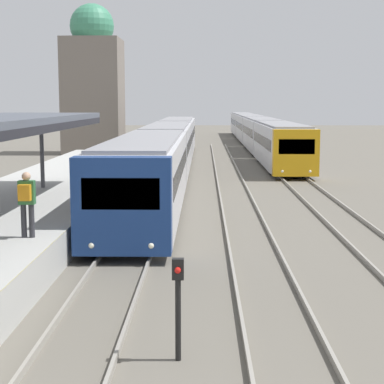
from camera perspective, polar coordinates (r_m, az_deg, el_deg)
name	(u,v)px	position (r m, az deg, el deg)	size (l,w,h in m)	color
person_on_platform	(27,199)	(16.58, -14.49, -0.61)	(0.40, 0.40, 1.66)	#2D2D33
train_near	(168,147)	(39.55, -2.16, 4.05)	(2.71, 45.12, 3.06)	navy
train_far	(256,130)	(64.81, 5.67, 5.52)	(2.60, 57.52, 3.02)	gold
signal_post_near	(178,298)	(10.98, -1.25, -9.37)	(0.20, 0.21, 1.79)	black
distant_domed_building	(93,84)	(56.54, -8.78, 9.49)	(4.87, 4.87, 12.71)	slate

